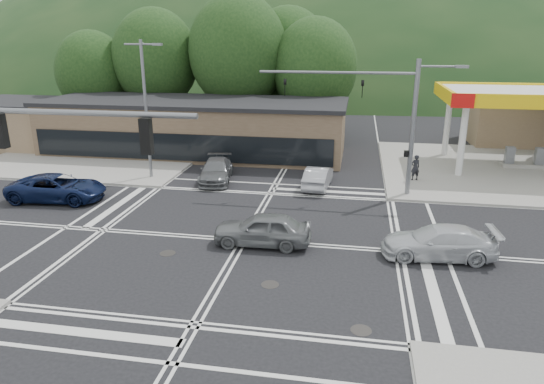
% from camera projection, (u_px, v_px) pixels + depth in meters
% --- Properties ---
extents(ground, '(120.00, 120.00, 0.00)m').
position_uv_depth(ground, '(244.00, 240.00, 22.93)').
color(ground, black).
rests_on(ground, ground).
extents(sidewalk_ne, '(16.00, 16.00, 0.15)m').
position_uv_depth(sidewalk_ne, '(497.00, 170.00, 34.48)').
color(sidewalk_ne, gray).
rests_on(sidewalk_ne, ground).
extents(sidewalk_nw, '(16.00, 16.00, 0.15)m').
position_uv_depth(sidewalk_nw, '(106.00, 153.00, 39.44)').
color(sidewalk_nw, gray).
rests_on(sidewalk_nw, ground).
extents(gas_station_canopy, '(12.32, 8.34, 5.75)m').
position_uv_depth(gas_station_canopy, '(534.00, 99.00, 33.54)').
color(gas_station_canopy, silver).
rests_on(gas_station_canopy, ground).
extents(convenience_store, '(10.00, 6.00, 3.80)m').
position_uv_depth(convenience_store, '(530.00, 123.00, 42.45)').
color(convenience_store, '#846B4F').
rests_on(convenience_store, ground).
extents(commercial_row, '(24.00, 8.00, 4.00)m').
position_uv_depth(commercial_row, '(195.00, 128.00, 39.56)').
color(commercial_row, brown).
rests_on(commercial_row, ground).
extents(commercial_nw, '(8.00, 7.00, 3.60)m').
position_uv_depth(commercial_nw, '(20.00, 124.00, 42.26)').
color(commercial_nw, '#846B4F').
rests_on(commercial_nw, ground).
extents(hill_north, '(252.00, 126.00, 140.00)m').
position_uv_depth(hill_north, '(336.00, 79.00, 107.21)').
color(hill_north, '#193819').
rests_on(hill_north, ground).
extents(tree_n_a, '(8.00, 8.00, 11.75)m').
position_uv_depth(tree_n_a, '(155.00, 58.00, 45.51)').
color(tree_n_a, '#382619').
rests_on(tree_n_a, ground).
extents(tree_n_b, '(9.00, 9.00, 12.98)m').
position_uv_depth(tree_n_b, '(238.00, 52.00, 43.99)').
color(tree_n_b, '#382619').
rests_on(tree_n_b, ground).
extents(tree_n_c, '(7.60, 7.60, 10.87)m').
position_uv_depth(tree_n_c, '(315.00, 67.00, 43.23)').
color(tree_n_c, '#382619').
rests_on(tree_n_c, ground).
extents(tree_n_d, '(6.80, 6.80, 9.76)m').
position_uv_depth(tree_n_d, '(93.00, 73.00, 45.97)').
color(tree_n_d, '#382619').
rests_on(tree_n_d, ground).
extents(tree_n_e, '(8.40, 8.40, 11.98)m').
position_uv_depth(tree_n_e, '(288.00, 58.00, 47.27)').
color(tree_n_e, '#382619').
rests_on(tree_n_e, ground).
extents(streetlight_nw, '(2.50, 0.25, 9.00)m').
position_uv_depth(streetlight_nw, '(146.00, 103.00, 31.19)').
color(streetlight_nw, slate).
rests_on(streetlight_nw, ground).
extents(signal_mast_ne, '(11.65, 0.30, 8.00)m').
position_uv_depth(signal_mast_ne, '(392.00, 111.00, 27.89)').
color(signal_mast_ne, slate).
rests_on(signal_mast_ne, ground).
extents(car_blue_west, '(5.72, 3.02, 1.53)m').
position_uv_depth(car_blue_west, '(57.00, 188.00, 28.24)').
color(car_blue_west, '#0D1739').
rests_on(car_blue_west, ground).
extents(car_grey_center, '(4.52, 1.92, 1.52)m').
position_uv_depth(car_grey_center, '(262.00, 229.00, 22.26)').
color(car_grey_center, slate).
rests_on(car_grey_center, ground).
extents(car_silver_east, '(4.99, 2.30, 1.41)m').
position_uv_depth(car_silver_east, '(439.00, 242.00, 20.99)').
color(car_silver_east, silver).
rests_on(car_silver_east, ground).
extents(car_queue_a, '(1.74, 4.21, 1.35)m').
position_uv_depth(car_queue_a, '(318.00, 177.00, 30.70)').
color(car_queue_a, '#A1A2A8').
rests_on(car_queue_a, ground).
extents(car_queue_b, '(1.71, 4.16, 1.41)m').
position_uv_depth(car_queue_b, '(305.00, 147.00, 38.86)').
color(car_queue_b, white).
rests_on(car_queue_b, ground).
extents(car_northbound, '(2.75, 5.11, 1.41)m').
position_uv_depth(car_northbound, '(216.00, 171.00, 32.06)').
color(car_northbound, '#595B5D').
rests_on(car_northbound, ground).
extents(pedestrian, '(0.73, 0.61, 1.70)m').
position_uv_depth(pedestrian, '(415.00, 167.00, 31.67)').
color(pedestrian, black).
rests_on(pedestrian, sidewalk_ne).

